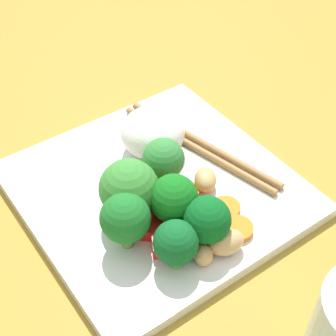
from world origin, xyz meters
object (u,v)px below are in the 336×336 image
(rice_mound, at_px, (153,132))
(carrot_slice_2, at_px, (237,229))
(square_plate, at_px, (157,189))
(chopstick_pair, at_px, (199,145))
(broccoli_floret_0, at_px, (174,199))

(rice_mound, xyz_separation_m, carrot_slice_2, (-0.15, -0.01, -0.02))
(square_plate, relative_size, chopstick_pair, 1.27)
(carrot_slice_2, bearing_deg, chopstick_pair, -17.65)
(chopstick_pair, bearing_deg, broccoli_floret_0, 116.25)
(carrot_slice_2, bearing_deg, rice_mound, 3.05)
(square_plate, relative_size, broccoli_floret_0, 4.40)
(chopstick_pair, bearing_deg, carrot_slice_2, 145.83)
(square_plate, xyz_separation_m, broccoli_floret_0, (-0.06, 0.01, 0.04))
(rice_mound, xyz_separation_m, broccoli_floret_0, (-0.11, 0.04, 0.01))
(rice_mound, bearing_deg, chopstick_pair, -118.97)
(rice_mound, relative_size, chopstick_pair, 0.35)
(broccoli_floret_0, xyz_separation_m, chopstick_pair, (0.08, -0.09, -0.03))
(square_plate, height_order, broccoli_floret_0, broccoli_floret_0)
(broccoli_floret_0, distance_m, carrot_slice_2, 0.07)
(carrot_slice_2, xyz_separation_m, chopstick_pair, (0.12, -0.04, 0.00))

